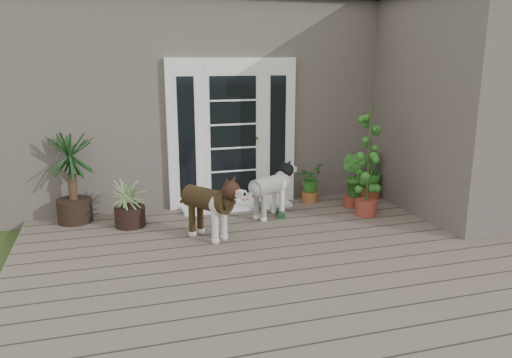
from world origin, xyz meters
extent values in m
cube|color=#6B5B4C|center=(0.00, 0.40, 0.06)|extent=(6.20, 4.60, 0.12)
cube|color=#665E54|center=(0.00, 4.65, 1.55)|extent=(7.40, 4.00, 3.10)
cube|color=#2D2826|center=(0.00, 4.65, 3.20)|extent=(7.60, 4.20, 0.20)
cube|color=#665E54|center=(2.90, 1.50, 1.55)|extent=(1.60, 2.40, 3.10)
cube|color=white|center=(-0.20, 2.60, 1.19)|extent=(1.90, 0.14, 2.15)
cube|color=white|center=(-0.20, 2.40, 0.14)|extent=(1.60, 0.40, 0.05)
imported|color=#1E5B1A|center=(0.96, 2.40, 0.37)|extent=(0.56, 0.56, 0.50)
imported|color=#225117|center=(1.46, 1.97, 0.40)|extent=(0.51, 0.51, 0.56)
imported|color=#225418|center=(1.95, 2.31, 0.41)|extent=(0.49, 0.49, 0.59)
camera|label=1|loc=(-1.95, -4.40, 2.27)|focal=34.94mm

